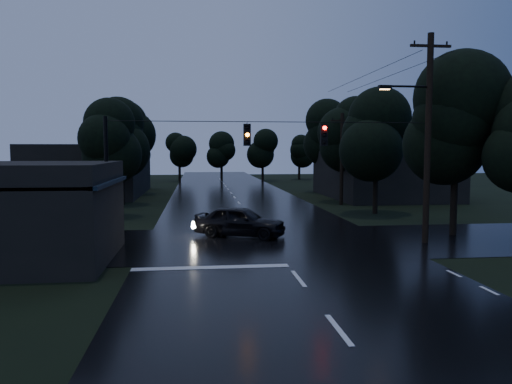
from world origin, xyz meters
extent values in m
plane|color=black|center=(0.00, 0.00, 0.00)|extent=(160.00, 160.00, 0.00)
cube|color=black|center=(0.00, 30.00, 0.00)|extent=(12.00, 120.00, 0.02)
cube|color=black|center=(0.00, 12.00, 0.00)|extent=(60.00, 9.00, 0.02)
cube|color=black|center=(-10.00, 9.00, 3.20)|extent=(6.00, 7.00, 0.12)
cube|color=black|center=(-7.00, 9.00, 3.20)|extent=(0.30, 7.00, 0.15)
cylinder|color=black|center=(-7.20, 6.00, 1.50)|extent=(0.10, 0.10, 3.00)
cylinder|color=black|center=(-7.20, 12.00, 1.50)|extent=(0.10, 0.10, 3.00)
cube|color=#F3AA61|center=(-7.05, 7.50, 2.50)|extent=(0.06, 1.60, 0.50)
cube|color=#F3AA61|center=(-7.05, 10.20, 2.50)|extent=(0.06, 1.20, 0.50)
cube|color=black|center=(14.00, 34.00, 2.20)|extent=(10.00, 14.00, 4.40)
cube|color=black|center=(-14.00, 40.00, 2.50)|extent=(10.00, 16.00, 5.00)
cylinder|color=black|center=(7.50, 11.00, 5.00)|extent=(0.30, 0.30, 10.00)
cube|color=black|center=(7.50, 11.00, 9.40)|extent=(2.00, 0.12, 0.12)
cylinder|color=black|center=(6.40, 11.00, 7.50)|extent=(2.20, 0.10, 0.10)
cube|color=black|center=(5.30, 11.00, 7.45)|extent=(0.60, 0.25, 0.18)
cube|color=#FFB266|center=(5.30, 11.00, 7.35)|extent=(0.45, 0.18, 0.03)
cylinder|color=black|center=(8.30, 28.00, 3.75)|extent=(0.30, 0.30, 7.50)
cube|color=black|center=(8.30, 28.00, 6.90)|extent=(2.00, 0.12, 0.12)
cylinder|color=black|center=(-7.50, 11.00, 3.00)|extent=(0.18, 0.18, 6.00)
cylinder|color=black|center=(0.00, 11.00, 5.80)|extent=(15.00, 0.03, 0.03)
cube|color=black|center=(-1.20, 11.00, 5.20)|extent=(0.32, 0.25, 1.00)
sphere|color=orange|center=(-1.20, 10.85, 5.20)|extent=(0.18, 0.18, 0.18)
cube|color=black|center=(2.40, 11.00, 5.20)|extent=(0.32, 0.25, 1.00)
sphere|color=#FF0C07|center=(2.40, 10.85, 5.20)|extent=(0.18, 0.18, 0.18)
cylinder|color=black|center=(10.00, 13.00, 1.40)|extent=(0.36, 0.36, 2.80)
sphere|color=black|center=(10.00, 13.00, 4.80)|extent=(4.48, 4.48, 4.48)
sphere|color=black|center=(10.00, 13.00, 6.00)|extent=(4.48, 4.48, 4.48)
sphere|color=black|center=(10.00, 13.00, 7.20)|extent=(4.48, 4.48, 4.48)
cylinder|color=black|center=(-9.00, 22.00, 1.22)|extent=(0.36, 0.36, 2.45)
sphere|color=black|center=(-9.00, 22.00, 4.20)|extent=(3.92, 3.92, 3.92)
sphere|color=black|center=(-9.00, 22.00, 5.25)|extent=(3.92, 3.92, 3.92)
sphere|color=black|center=(-9.00, 22.00, 6.30)|extent=(3.92, 3.92, 3.92)
cylinder|color=black|center=(-9.60, 30.00, 1.31)|extent=(0.36, 0.36, 2.62)
sphere|color=black|center=(-9.60, 30.00, 4.50)|extent=(4.20, 4.20, 4.20)
sphere|color=black|center=(-9.60, 30.00, 5.62)|extent=(4.20, 4.20, 4.20)
sphere|color=black|center=(-9.60, 30.00, 6.75)|extent=(4.20, 4.20, 4.20)
cylinder|color=black|center=(-10.20, 40.00, 1.40)|extent=(0.36, 0.36, 2.80)
sphere|color=black|center=(-10.20, 40.00, 4.80)|extent=(4.48, 4.48, 4.48)
sphere|color=black|center=(-10.20, 40.00, 6.00)|extent=(4.48, 4.48, 4.48)
sphere|color=black|center=(-10.20, 40.00, 7.20)|extent=(4.48, 4.48, 4.48)
cylinder|color=black|center=(9.00, 22.00, 1.31)|extent=(0.36, 0.36, 2.62)
sphere|color=black|center=(9.00, 22.00, 4.50)|extent=(4.20, 4.20, 4.20)
sphere|color=black|center=(9.00, 22.00, 5.62)|extent=(4.20, 4.20, 4.20)
sphere|color=black|center=(9.00, 22.00, 6.75)|extent=(4.20, 4.20, 4.20)
cylinder|color=black|center=(9.60, 30.00, 1.40)|extent=(0.36, 0.36, 2.80)
sphere|color=black|center=(9.60, 30.00, 4.80)|extent=(4.48, 4.48, 4.48)
sphere|color=black|center=(9.60, 30.00, 6.00)|extent=(4.48, 4.48, 4.48)
sphere|color=black|center=(9.60, 30.00, 7.20)|extent=(4.48, 4.48, 4.48)
cylinder|color=black|center=(10.20, 40.00, 1.49)|extent=(0.36, 0.36, 2.97)
sphere|color=black|center=(10.20, 40.00, 5.10)|extent=(4.76, 4.76, 4.76)
sphere|color=black|center=(10.20, 40.00, 6.38)|extent=(4.76, 4.76, 4.76)
sphere|color=black|center=(10.20, 40.00, 7.65)|extent=(4.76, 4.76, 4.76)
imported|color=black|center=(-1.30, 13.80, 0.81)|extent=(5.11, 3.62, 1.62)
camera|label=1|loc=(-3.48, -11.83, 4.52)|focal=35.00mm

